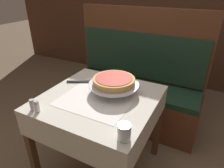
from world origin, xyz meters
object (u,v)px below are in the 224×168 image
at_px(salt_shaker, 32,105).
at_px(water_glass_near, 124,132).
at_px(booth_bench, 134,92).
at_px(deep_dish_pizza, 114,81).
at_px(pizza_server, 87,82).
at_px(pepper_shaker, 37,106).
at_px(condiment_caddy, 153,42).
at_px(pizza_pan_stand, 114,85).
at_px(dining_table_front, 99,110).
at_px(dining_table_rear, 148,52).

bearing_deg(salt_shaker, water_glass_near, 2.28).
distance_m(booth_bench, deep_dish_pizza, 0.82).
height_order(pizza_server, water_glass_near, water_glass_near).
relative_size(pizza_server, salt_shaker, 3.88).
height_order(pepper_shaker, condiment_caddy, condiment_caddy).
xyz_separation_m(booth_bench, pizza_pan_stand, (0.09, -0.68, 0.42)).
relative_size(deep_dish_pizza, pepper_shaker, 4.03).
xyz_separation_m(booth_bench, pepper_shaker, (-0.23, -1.14, 0.40)).
xyz_separation_m(pizza_server, salt_shaker, (-0.09, -0.51, 0.03)).
bearing_deg(booth_bench, pizza_server, -106.63).
distance_m(dining_table_front, deep_dish_pizza, 0.25).
bearing_deg(dining_table_rear, salt_shaker, -94.73).
height_order(water_glass_near, pepper_shaker, water_glass_near).
bearing_deg(condiment_caddy, salt_shaker, -97.29).
bearing_deg(condiment_caddy, booth_bench, -87.01).
relative_size(dining_table_front, salt_shaker, 10.75).
distance_m(booth_bench, pizza_pan_stand, 0.80).
bearing_deg(dining_table_rear, deep_dish_pizza, -82.23).
bearing_deg(booth_bench, condiment_caddy, 92.99).
bearing_deg(pepper_shaker, dining_table_front, 53.30).
bearing_deg(booth_bench, dining_table_rear, 98.00).
bearing_deg(pizza_server, dining_table_front, -36.48).
distance_m(dining_table_front, booth_bench, 0.83).
height_order(dining_table_front, condiment_caddy, condiment_caddy).
distance_m(booth_bench, salt_shaker, 1.24).
bearing_deg(pizza_pan_stand, dining_table_front, -119.14).
xyz_separation_m(dining_table_front, deep_dish_pizza, (0.06, 0.12, 0.21)).
bearing_deg(deep_dish_pizza, condiment_caddy, 95.20).
relative_size(dining_table_front, pizza_pan_stand, 2.15).
relative_size(water_glass_near, pepper_shaker, 1.18).
distance_m(deep_dish_pizza, salt_shaker, 0.59).
relative_size(deep_dish_pizza, salt_shaker, 4.14).
height_order(dining_table_rear, pepper_shaker, pepper_shaker).
bearing_deg(dining_table_front, salt_shaker, -130.84).
bearing_deg(condiment_caddy, dining_table_rear, 129.15).
relative_size(dining_table_rear, pizza_pan_stand, 1.87).
xyz_separation_m(salt_shaker, condiment_caddy, (0.24, 1.86, 0.01)).
bearing_deg(salt_shaker, dining_table_front, 49.16).
xyz_separation_m(dining_table_front, dining_table_rear, (-0.14, 1.60, -0.01)).
xyz_separation_m(pizza_server, water_glass_near, (0.57, -0.48, 0.04)).
bearing_deg(pepper_shaker, dining_table_rear, 86.48).
xyz_separation_m(dining_table_front, pepper_shaker, (-0.26, -0.35, 0.16)).
bearing_deg(salt_shaker, booth_bench, 76.45).
bearing_deg(salt_shaker, dining_table_rear, 85.27).
height_order(dining_table_rear, pizza_pan_stand, pizza_pan_stand).
distance_m(dining_table_rear, pepper_shaker, 1.96).
height_order(booth_bench, deep_dish_pizza, booth_bench).
height_order(dining_table_front, water_glass_near, water_glass_near).
xyz_separation_m(pizza_pan_stand, pizza_server, (-0.28, 0.04, -0.06)).
height_order(water_glass_near, condiment_caddy, condiment_caddy).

